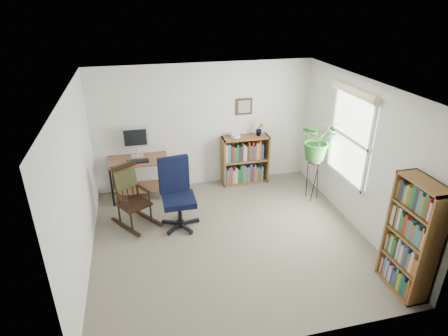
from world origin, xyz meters
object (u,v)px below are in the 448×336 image
object	(u,v)px
office_chair	(179,195)
rocking_chair	(133,196)
desk	(140,178)
low_bookshelf	(245,160)
tall_bookshelf	(412,238)

from	to	relation	value
office_chair	rocking_chair	bearing A→B (deg)	151.86
desk	low_bookshelf	bearing A→B (deg)	3.29
low_bookshelf	rocking_chair	bearing A→B (deg)	-154.45
desk	low_bookshelf	size ratio (longest dim) A/B	1.09
desk	rocking_chair	world-z (taller)	rocking_chair
tall_bookshelf	rocking_chair	bearing A→B (deg)	145.18
low_bookshelf	office_chair	bearing A→B (deg)	-138.97
office_chair	tall_bookshelf	bearing A→B (deg)	-47.47
rocking_chair	desk	bearing A→B (deg)	52.10
office_chair	tall_bookshelf	xyz separation A→B (m)	(2.64, -2.08, 0.19)
office_chair	low_bookshelf	size ratio (longest dim) A/B	1.21
office_chair	low_bookshelf	world-z (taller)	office_chair
low_bookshelf	desk	bearing A→B (deg)	-176.71
rocking_chair	low_bookshelf	xyz separation A→B (m)	(2.21, 1.06, -0.04)
desk	low_bookshelf	distance (m)	2.09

